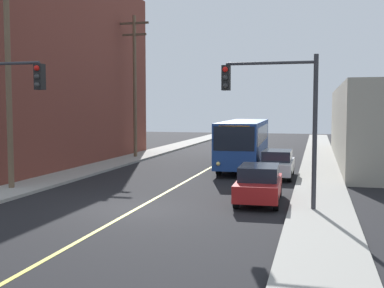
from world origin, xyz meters
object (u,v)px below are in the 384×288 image
utility_pole_near (8,58)px  parked_car_silver (277,163)px  traffic_signal_right_corner (275,103)px  city_bus (245,141)px  parked_car_red (259,183)px  utility_pole_mid (135,80)px

utility_pole_near → parked_car_silver: bearing=32.2°
utility_pole_near → traffic_signal_right_corner: 13.26m
city_bus → parked_car_red: (2.45, -12.19, -0.98)m
parked_car_silver → utility_pole_mid: utility_pole_mid is taller
parked_car_silver → utility_pole_mid: (-12.06, 7.98, 5.49)m
parked_car_silver → utility_pole_near: (-12.40, -7.80, 5.67)m
utility_pole_mid → traffic_signal_right_corner: (12.66, -17.14, -2.02)m
utility_pole_near → traffic_signal_right_corner: utility_pole_near is taller
city_bus → traffic_signal_right_corner: (3.21, -13.69, 2.49)m
parked_car_red → utility_pole_near: 13.49m
parked_car_red → utility_pole_near: bearing=-179.3°
parked_car_silver → traffic_signal_right_corner: 9.81m
city_bus → traffic_signal_right_corner: bearing=-76.8°
parked_car_red → city_bus: bearing=101.4°
city_bus → parked_car_red: bearing=-78.6°
traffic_signal_right_corner → parked_car_silver: bearing=93.8°
parked_car_silver → city_bus: bearing=119.9°
parked_car_red → utility_pole_mid: utility_pole_mid is taller
utility_pole_mid → traffic_signal_right_corner: utility_pole_mid is taller
city_bus → parked_car_silver: city_bus is taller
traffic_signal_right_corner → utility_pole_near: bearing=174.0°
utility_pole_mid → parked_car_silver: bearing=-33.5°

